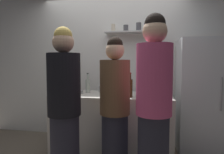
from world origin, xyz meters
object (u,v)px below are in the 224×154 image
(wine_bottle_pale_glass, at_px, (88,85))
(water_bottle_plastic, at_px, (114,90))
(utensil_holder, at_px, (102,89))
(wine_bottle_amber_glass, at_px, (130,88))
(refrigerator, at_px, (200,96))
(wine_bottle_green_glass, at_px, (149,86))
(wine_bottle_dark_glass, at_px, (144,88))
(person_brown_jacket, at_px, (115,111))
(baking_pan, at_px, (69,93))
(person_blonde, at_px, (64,111))
(person_pink_top, at_px, (154,109))

(wine_bottle_pale_glass, relative_size, water_bottle_plastic, 1.39)
(utensil_holder, relative_size, wine_bottle_amber_glass, 0.66)
(refrigerator, relative_size, wine_bottle_green_glass, 4.96)
(wine_bottle_green_glass, height_order, wine_bottle_dark_glass, wine_bottle_green_glass)
(wine_bottle_amber_glass, height_order, person_brown_jacket, person_brown_jacket)
(utensil_holder, bearing_deg, person_brown_jacket, -67.24)
(water_bottle_plastic, bearing_deg, wine_bottle_amber_glass, 5.35)
(baking_pan, relative_size, wine_bottle_dark_glass, 1.01)
(wine_bottle_pale_glass, height_order, person_blonde, person_blonde)
(refrigerator, height_order, utensil_holder, refrigerator)
(wine_bottle_pale_glass, xyz_separation_m, water_bottle_plastic, (0.45, -0.30, -0.02))
(wine_bottle_dark_glass, relative_size, water_bottle_plastic, 1.56)
(refrigerator, bearing_deg, utensil_holder, -173.43)
(wine_bottle_green_glass, xyz_separation_m, person_blonde, (-0.87, -0.93, -0.17))
(baking_pan, relative_size, wine_bottle_green_glass, 0.99)
(utensil_holder, xyz_separation_m, person_brown_jacket, (0.33, -0.78, -0.14))
(refrigerator, distance_m, person_brown_jacket, 1.49)
(person_brown_jacket, bearing_deg, wine_bottle_pale_glass, -31.66)
(baking_pan, bearing_deg, wine_bottle_dark_glass, -4.99)
(baking_pan, distance_m, person_pink_top, 1.39)
(wine_bottle_dark_glass, bearing_deg, wine_bottle_pale_glass, 160.71)
(utensil_holder, relative_size, person_pink_top, 0.12)
(baking_pan, xyz_separation_m, person_pink_top, (1.17, -0.76, -0.01))
(baking_pan, bearing_deg, person_brown_jacket, -33.09)
(wine_bottle_amber_glass, relative_size, water_bottle_plastic, 1.50)
(wine_bottle_pale_glass, relative_size, person_blonde, 0.18)
(wine_bottle_pale_glass, bearing_deg, person_pink_top, -45.32)
(person_brown_jacket, bearing_deg, utensil_holder, -46.36)
(wine_bottle_amber_glass, xyz_separation_m, person_brown_jacket, (-0.14, -0.41, -0.22))
(person_blonde, relative_size, person_brown_jacket, 1.05)
(refrigerator, xyz_separation_m, utensil_holder, (-1.47, -0.17, 0.10))
(refrigerator, distance_m, person_pink_top, 1.42)
(refrigerator, distance_m, wine_bottle_pale_glass, 1.70)
(wine_bottle_dark_glass, bearing_deg, baking_pan, 175.01)
(refrigerator, relative_size, water_bottle_plastic, 7.86)
(utensil_holder, distance_m, wine_bottle_dark_glass, 0.75)
(utensil_holder, bearing_deg, person_pink_top, -54.51)
(baking_pan, xyz_separation_m, water_bottle_plastic, (0.67, -0.10, 0.07))
(wine_bottle_dark_glass, height_order, water_bottle_plastic, wine_bottle_dark_glass)
(wine_bottle_pale_glass, distance_m, person_blonde, 0.98)
(wine_bottle_amber_glass, xyz_separation_m, water_bottle_plastic, (-0.22, -0.02, -0.03))
(person_pink_top, distance_m, person_brown_jacket, 0.51)
(wine_bottle_green_glass, xyz_separation_m, person_pink_top, (0.03, -0.93, -0.12))
(person_pink_top, relative_size, person_brown_jacket, 1.11)
(wine_bottle_dark_glass, distance_m, person_pink_top, 0.68)
(wine_bottle_amber_glass, height_order, water_bottle_plastic, wine_bottle_amber_glass)
(baking_pan, relative_size, person_pink_top, 0.19)
(water_bottle_plastic, bearing_deg, baking_pan, 171.36)
(baking_pan, relative_size, wine_bottle_pale_glass, 1.13)
(wine_bottle_green_glass, xyz_separation_m, wine_bottle_dark_glass, (-0.07, -0.27, -0.00))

